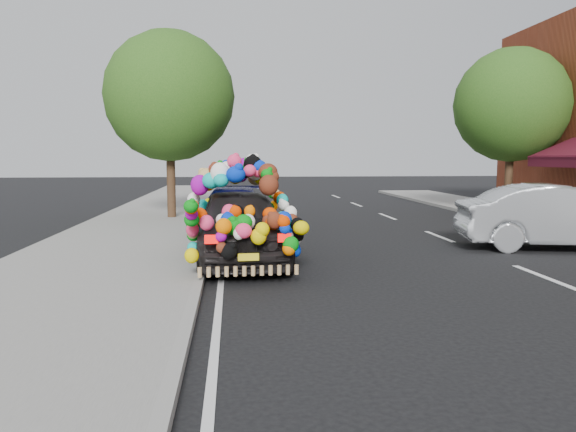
# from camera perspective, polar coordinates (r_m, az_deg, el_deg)

# --- Properties ---
(ground) EXTENTS (100.00, 100.00, 0.00)m
(ground) POSITION_cam_1_polar(r_m,az_deg,el_deg) (9.54, 5.34, -6.65)
(ground) COLOR black
(ground) RESTS_ON ground
(sidewalk) EXTENTS (4.00, 60.00, 0.12)m
(sidewalk) POSITION_cam_1_polar(r_m,az_deg,el_deg) (9.69, -20.66, -6.45)
(sidewalk) COLOR gray
(sidewalk) RESTS_ON ground
(kerb) EXTENTS (0.15, 60.00, 0.13)m
(kerb) POSITION_cam_1_polar(r_m,az_deg,el_deg) (9.37, -9.00, -6.52)
(kerb) COLOR gray
(kerb) RESTS_ON ground
(lane_markings) EXTENTS (6.00, 50.00, 0.01)m
(lane_markings) POSITION_cam_1_polar(r_m,az_deg,el_deg) (10.81, 24.54, -5.64)
(lane_markings) COLOR silver
(lane_markings) RESTS_ON ground
(tree_near_sidewalk) EXTENTS (4.20, 4.20, 6.13)m
(tree_near_sidewalk) POSITION_cam_1_polar(r_m,az_deg,el_deg) (18.84, -11.97, 11.80)
(tree_near_sidewalk) COLOR #332114
(tree_near_sidewalk) RESTS_ON ground
(tree_far_b) EXTENTS (4.00, 4.00, 5.90)m
(tree_far_b) POSITION_cam_1_polar(r_m,az_deg,el_deg) (21.56, 21.78, 10.41)
(tree_far_b) COLOR #332114
(tree_far_b) RESTS_ON ground
(plush_art_car) EXTENTS (2.31, 4.61, 2.12)m
(plush_art_car) POSITION_cam_1_polar(r_m,az_deg,el_deg) (11.18, -4.92, 0.85)
(plush_art_car) COLOR black
(plush_art_car) RESTS_ON ground
(navy_sedan) EXTENTS (1.97, 4.40, 1.25)m
(navy_sedan) POSITION_cam_1_polar(r_m,az_deg,el_deg) (15.27, -5.64, 0.51)
(navy_sedan) COLOR #050532
(navy_sedan) RESTS_ON ground
(silver_hatchback) EXTENTS (4.67, 2.36, 1.47)m
(silver_hatchback) POSITION_cam_1_polar(r_m,az_deg,el_deg) (14.13, 25.96, -0.08)
(silver_hatchback) COLOR #B0B3B7
(silver_hatchback) RESTS_ON ground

